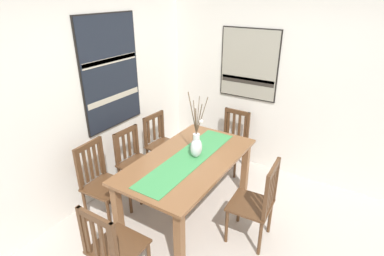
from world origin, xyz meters
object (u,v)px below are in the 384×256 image
object	(u,v)px
chair_2	(162,143)
chair_0	(101,181)
chair_4	(113,247)
painting_on_side_wall	(249,64)
dining_table	(189,167)
chair_5	(135,161)
painting_on_back_wall	(111,73)
chair_1	(232,139)
centerpiece_vase	(196,145)
chair_3	(257,202)

from	to	relation	value
chair_2	chair_0	bearing A→B (deg)	-179.61
chair_4	painting_on_side_wall	xyz separation A→B (m)	(2.71, -0.04, 1.05)
dining_table	chair_5	world-z (taller)	chair_5
chair_5	painting_on_back_wall	bearing A→B (deg)	77.10
dining_table	chair_0	distance (m)	1.01
chair_5	painting_on_side_wall	xyz separation A→B (m)	(1.51, -0.86, 1.06)
dining_table	chair_2	xyz separation A→B (m)	(0.57, 0.83, -0.18)
chair_1	painting_on_back_wall	size ratio (longest dim) A/B	0.64
chair_5	painting_on_back_wall	distance (m)	1.15
chair_2	centerpiece_vase	bearing A→B (deg)	-119.25
chair_0	chair_4	distance (m)	1.03
dining_table	chair_1	size ratio (longest dim) A/B	1.92
chair_3	painting_on_side_wall	distance (m)	1.99
centerpiece_vase	chair_1	bearing A→B (deg)	3.75
centerpiece_vase	chair_1	distance (m)	1.22
centerpiece_vase	chair_4	distance (m)	1.35
dining_table	chair_2	bearing A→B (deg)	55.19
chair_0	chair_4	bearing A→B (deg)	-127.26
chair_1	chair_5	distance (m)	1.46
chair_4	painting_on_back_wall	size ratio (longest dim) A/B	0.67
chair_0	chair_3	world-z (taller)	chair_3
dining_table	painting_on_side_wall	size ratio (longest dim) A/B	1.73
chair_5	chair_3	bearing A→B (deg)	-89.82
chair_4	chair_5	distance (m)	1.45
painting_on_back_wall	painting_on_side_wall	distance (m)	1.87
chair_1	painting_on_back_wall	distance (m)	1.95
dining_table	centerpiece_vase	world-z (taller)	centerpiece_vase
chair_4	chair_3	bearing A→B (deg)	-34.46
chair_2	chair_3	world-z (taller)	chair_3
painting_on_side_wall	dining_table	bearing A→B (deg)	178.45
chair_1	chair_4	distance (m)	2.42
dining_table	chair_2	size ratio (longest dim) A/B	1.92
chair_3	chair_5	world-z (taller)	chair_3
chair_2	painting_on_back_wall	world-z (taller)	painting_on_back_wall
dining_table	chair_2	world-z (taller)	chair_2
chair_5	painting_on_side_wall	world-z (taller)	painting_on_side_wall
dining_table	chair_1	xyz separation A→B (m)	(1.22, 0.02, -0.17)
chair_5	chair_2	bearing A→B (deg)	1.14
dining_table	painting_on_back_wall	xyz separation A→B (m)	(0.08, 1.17, 0.91)
chair_1	chair_2	size ratio (longest dim) A/B	1.00
chair_1	chair_2	xyz separation A→B (m)	(-0.64, 0.80, -0.01)
chair_1	painting_on_side_wall	size ratio (longest dim) A/B	0.90
dining_table	chair_1	bearing A→B (deg)	1.05
chair_0	chair_3	distance (m)	1.75
chair_0	painting_on_side_wall	distance (m)	2.48
centerpiece_vase	chair_2	bearing A→B (deg)	60.75
painting_on_side_wall	painting_on_back_wall	bearing A→B (deg)	139.67
chair_3	chair_4	distance (m)	1.46
dining_table	chair_1	distance (m)	1.23
painting_on_side_wall	chair_5	bearing A→B (deg)	150.41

